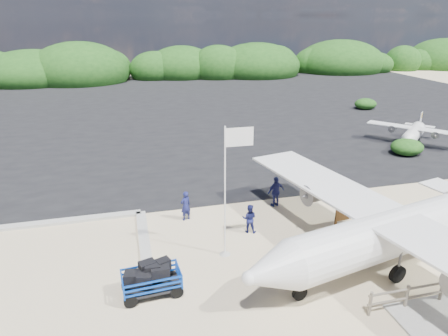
% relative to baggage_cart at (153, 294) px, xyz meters
% --- Properties ---
extents(ground, '(160.00, 160.00, 0.00)m').
position_rel_baggage_cart_xyz_m(ground, '(4.44, 1.91, 0.00)').
color(ground, beige).
extents(asphalt_apron, '(90.00, 50.00, 0.04)m').
position_rel_baggage_cart_xyz_m(asphalt_apron, '(4.44, 31.91, 0.00)').
color(asphalt_apron, '#B2B2B2').
rests_on(asphalt_apron, ground).
extents(lagoon, '(9.00, 7.00, 0.40)m').
position_rel_baggage_cart_xyz_m(lagoon, '(-4.56, 3.41, 0.00)').
color(lagoon, '#B2B2B2').
rests_on(lagoon, ground).
extents(walkway_pad, '(3.50, 2.50, 0.10)m').
position_rel_baggage_cart_xyz_m(walkway_pad, '(9.94, -4.09, 0.00)').
color(walkway_pad, '#B2B2B2').
rests_on(walkway_pad, ground).
extents(vegetation_band, '(124.00, 8.00, 4.40)m').
position_rel_baggage_cart_xyz_m(vegetation_band, '(4.44, 56.91, 0.00)').
color(vegetation_band, '#B2B2B2').
rests_on(vegetation_band, ground).
extents(fence, '(6.40, 2.00, 1.10)m').
position_rel_baggage_cart_xyz_m(fence, '(10.44, -3.09, 0.00)').
color(fence, '#B2B2B2').
rests_on(fence, ground).
extents(baggage_cart, '(2.49, 1.54, 1.20)m').
position_rel_baggage_cart_xyz_m(baggage_cart, '(0.00, 0.00, 0.00)').
color(baggage_cart, '#0C40B7').
rests_on(baggage_cart, ground).
extents(flagpole, '(1.21, 0.53, 5.97)m').
position_rel_baggage_cart_xyz_m(flagpole, '(3.41, 1.99, 0.00)').
color(flagpole, white).
rests_on(flagpole, ground).
extents(signboard, '(1.86, 0.37, 1.53)m').
position_rel_baggage_cart_xyz_m(signboard, '(10.08, 2.75, 0.00)').
color(signboard, '#543618').
rests_on(signboard, ground).
extents(crew_a, '(0.70, 0.60, 1.62)m').
position_rel_baggage_cart_xyz_m(crew_a, '(2.23, 5.66, 0.81)').
color(crew_a, navy).
rests_on(crew_a, ground).
extents(crew_b, '(0.88, 0.80, 1.49)m').
position_rel_baggage_cart_xyz_m(crew_b, '(5.07, 3.63, 0.74)').
color(crew_b, navy).
rests_on(crew_b, ground).
extents(crew_c, '(1.11, 0.66, 1.77)m').
position_rel_baggage_cart_xyz_m(crew_c, '(7.39, 6.03, 0.88)').
color(crew_c, navy).
rests_on(crew_c, ground).
extents(aircraft_large, '(20.22, 20.22, 5.11)m').
position_rel_baggage_cart_xyz_m(aircraft_large, '(19.73, 24.13, 0.00)').
color(aircraft_large, '#B2B2B2').
rests_on(aircraft_large, ground).
extents(aircraft_small, '(8.72, 8.72, 2.23)m').
position_rel_baggage_cart_xyz_m(aircraft_small, '(-2.50, 32.01, 0.00)').
color(aircraft_small, '#B2B2B2').
rests_on(aircraft_small, ground).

